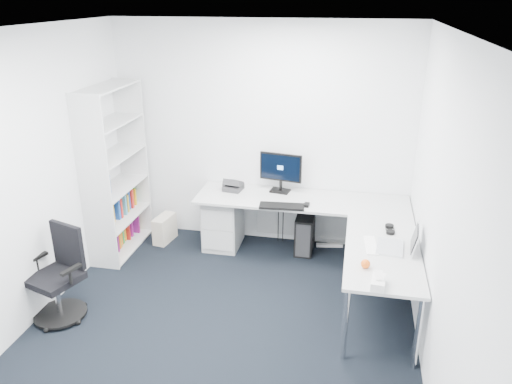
% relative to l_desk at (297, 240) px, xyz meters
% --- Properties ---
extents(ground, '(4.20, 4.20, 0.00)m').
position_rel_l_desk_xyz_m(ground, '(-0.55, -1.40, -0.36)').
color(ground, black).
extents(ceiling, '(4.20, 4.20, 0.00)m').
position_rel_l_desk_xyz_m(ceiling, '(-0.55, -1.40, 2.34)').
color(ceiling, white).
extents(wall_back, '(3.60, 0.02, 2.70)m').
position_rel_l_desk_xyz_m(wall_back, '(-0.55, 0.70, 0.99)').
color(wall_back, white).
rests_on(wall_back, ground).
extents(wall_left, '(0.02, 4.20, 2.70)m').
position_rel_l_desk_xyz_m(wall_left, '(-2.35, -1.40, 0.99)').
color(wall_left, white).
rests_on(wall_left, ground).
extents(wall_right, '(0.02, 4.20, 2.70)m').
position_rel_l_desk_xyz_m(wall_right, '(1.25, -1.40, 0.99)').
color(wall_right, white).
rests_on(wall_right, ground).
extents(l_desk, '(2.47, 1.38, 0.72)m').
position_rel_l_desk_xyz_m(l_desk, '(0.00, 0.00, 0.00)').
color(l_desk, '#B4B6B6').
rests_on(l_desk, ground).
extents(drawer_pedestal, '(0.42, 0.52, 0.64)m').
position_rel_l_desk_xyz_m(drawer_pedestal, '(-0.97, 0.38, -0.04)').
color(drawer_pedestal, '#B4B6B6').
rests_on(drawer_pedestal, ground).
extents(bookshelf, '(0.39, 1.01, 2.01)m').
position_rel_l_desk_xyz_m(bookshelf, '(-2.17, 0.05, 0.65)').
color(bookshelf, silver).
rests_on(bookshelf, ground).
extents(task_chair, '(0.65, 0.65, 0.92)m').
position_rel_l_desk_xyz_m(task_chair, '(-2.14, -1.40, 0.10)').
color(task_chair, black).
rests_on(task_chair, ground).
extents(black_pc_tower, '(0.21, 0.48, 0.47)m').
position_rel_l_desk_xyz_m(black_pc_tower, '(0.05, 0.47, -0.13)').
color(black_pc_tower, black).
rests_on(black_pc_tower, ground).
extents(beige_pc_tower, '(0.22, 0.38, 0.34)m').
position_rel_l_desk_xyz_m(beige_pc_tower, '(-1.73, 0.34, -0.19)').
color(beige_pc_tower, beige).
rests_on(beige_pc_tower, ground).
extents(power_strip, '(0.33, 0.11, 0.04)m').
position_rel_l_desk_xyz_m(power_strip, '(0.34, 0.60, -0.34)').
color(power_strip, white).
rests_on(power_strip, ground).
extents(monitor, '(0.53, 0.25, 0.49)m').
position_rel_l_desk_xyz_m(monitor, '(-0.28, 0.52, 0.61)').
color(monitor, black).
rests_on(monitor, l_desk).
extents(black_keyboard, '(0.52, 0.22, 0.02)m').
position_rel_l_desk_xyz_m(black_keyboard, '(-0.19, 0.06, 0.37)').
color(black_keyboard, black).
rests_on(black_keyboard, l_desk).
extents(mouse, '(0.06, 0.10, 0.03)m').
position_rel_l_desk_xyz_m(mouse, '(0.08, 0.15, 0.38)').
color(mouse, black).
rests_on(mouse, l_desk).
extents(desk_phone, '(0.24, 0.24, 0.15)m').
position_rel_l_desk_xyz_m(desk_phone, '(-0.85, 0.46, 0.43)').
color(desk_phone, '#2D2D2F').
rests_on(desk_phone, l_desk).
extents(laptop, '(0.39, 0.38, 0.25)m').
position_rel_l_desk_xyz_m(laptop, '(0.96, -0.68, 0.49)').
color(laptop, silver).
rests_on(laptop, l_desk).
extents(white_keyboard, '(0.14, 0.38, 0.01)m').
position_rel_l_desk_xyz_m(white_keyboard, '(0.78, -0.68, 0.37)').
color(white_keyboard, white).
rests_on(white_keyboard, l_desk).
extents(headphones, '(0.14, 0.21, 0.05)m').
position_rel_l_desk_xyz_m(headphones, '(0.97, -0.30, 0.39)').
color(headphones, black).
rests_on(headphones, l_desk).
extents(orange_fruit, '(0.08, 0.08, 0.08)m').
position_rel_l_desk_xyz_m(orange_fruit, '(0.73, -1.10, 0.40)').
color(orange_fruit, orange).
rests_on(orange_fruit, l_desk).
extents(tissue_box, '(0.13, 0.22, 0.07)m').
position_rel_l_desk_xyz_m(tissue_box, '(0.83, -1.38, 0.40)').
color(tissue_box, white).
rests_on(tissue_box, l_desk).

